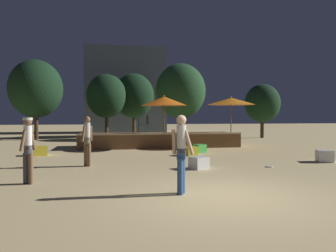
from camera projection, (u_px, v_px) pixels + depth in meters
ground_plane at (222, 196)px, 6.96m from camera, size 120.00×120.00×0.00m
wooden_deck at (159, 140)px, 18.19m from camera, size 8.61×2.67×0.81m
patio_umbrella_0 at (164, 101)px, 16.93m from camera, size 2.38×2.38×2.79m
patio_umbrella_1 at (231, 101)px, 17.90m from camera, size 2.59×2.59×2.77m
cube_seat_0 at (200, 148)px, 15.20m from camera, size 0.62×0.62×0.38m
cube_seat_1 at (199, 163)px, 10.56m from camera, size 0.65×0.65×0.39m
cube_seat_2 at (191, 151)px, 14.11m from camera, size 0.57×0.57×0.38m
cube_seat_3 at (40, 151)px, 14.07m from camera, size 0.66×0.66×0.40m
cube_seat_4 at (324, 156)px, 12.11m from camera, size 0.66×0.66×0.43m
person_0 at (87, 139)px, 11.06m from camera, size 0.39×0.37×1.69m
person_1 at (181, 151)px, 7.12m from camera, size 0.48×0.31×1.73m
person_2 at (28, 147)px, 8.17m from camera, size 0.35×0.49×1.67m
bistro_chair_0 at (149, 122)px, 18.57m from camera, size 0.42×0.42×0.90m
bistro_chair_1 at (140, 122)px, 17.21m from camera, size 0.40×0.40×0.90m
frisbee_disc at (269, 166)px, 10.90m from camera, size 0.25×0.25×0.03m
background_tree_0 at (180, 91)px, 24.27m from camera, size 3.71×3.71×5.59m
background_tree_1 at (262, 103)px, 25.36m from camera, size 2.72×2.72×4.18m
background_tree_2 at (36, 89)px, 23.05m from camera, size 3.71×3.71×5.66m
background_tree_3 at (134, 96)px, 27.67m from camera, size 3.41×3.41×5.29m
background_tree_4 at (106, 96)px, 26.11m from camera, size 3.18×3.18×5.04m
distant_building at (125, 91)px, 33.94m from camera, size 7.97×4.98×8.49m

